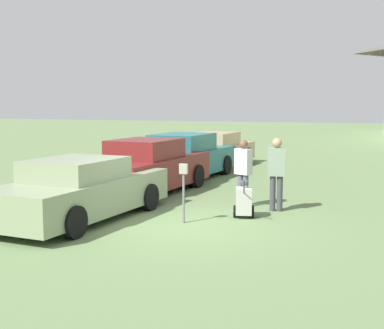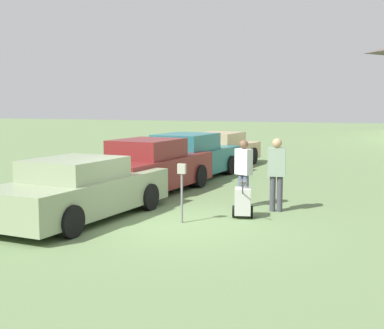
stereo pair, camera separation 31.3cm
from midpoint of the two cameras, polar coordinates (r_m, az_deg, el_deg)
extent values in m
plane|color=#607A4C|center=(11.57, -2.67, -6.49)|extent=(120.00, 120.00, 0.00)
cube|color=gray|center=(12.34, -12.44, -3.18)|extent=(2.31, 5.00, 0.75)
cube|color=gray|center=(12.10, -13.06, -0.49)|extent=(1.83, 2.18, 0.46)
cylinder|color=black|center=(14.11, -11.77, -2.88)|extent=(0.24, 0.67, 0.65)
cylinder|color=black|center=(13.12, -5.22, -3.48)|extent=(0.24, 0.67, 0.65)
cylinder|color=black|center=(11.86, -20.38, -4.97)|extent=(0.24, 0.67, 0.65)
cylinder|color=black|center=(10.66, -13.27, -6.01)|extent=(0.24, 0.67, 0.65)
cube|color=maroon|center=(15.60, -5.21, -0.78)|extent=(2.23, 4.97, 0.84)
cube|color=maroon|center=(15.36, -5.59, 1.69)|extent=(1.77, 2.16, 0.54)
cylinder|color=black|center=(17.36, -5.31, -0.90)|extent=(0.24, 0.72, 0.71)
cylinder|color=black|center=(16.56, 0.04, -1.24)|extent=(0.24, 0.72, 0.71)
cylinder|color=black|center=(14.87, -11.03, -2.28)|extent=(0.24, 0.72, 0.71)
cylinder|color=black|center=(13.92, -5.05, -2.78)|extent=(0.24, 0.72, 0.71)
cube|color=#23666B|center=(18.43, -1.24, 0.32)|extent=(2.32, 5.31, 0.80)
cube|color=#23666B|center=(18.18, -1.53, 2.40)|extent=(1.83, 2.31, 0.57)
cylinder|color=black|center=(20.28, -1.62, 0.20)|extent=(0.24, 0.71, 0.69)
cylinder|color=black|center=(19.55, 3.21, -0.05)|extent=(0.24, 0.71, 0.69)
cylinder|color=black|center=(17.49, -6.22, -0.88)|extent=(0.24, 0.71, 0.69)
cylinder|color=black|center=(16.63, -0.78, -1.23)|extent=(0.24, 0.71, 0.69)
cube|color=tan|center=(21.89, 2.13, 1.20)|extent=(2.21, 5.05, 0.71)
cube|color=tan|center=(21.66, 1.94, 2.76)|extent=(1.74, 2.20, 0.51)
cylinder|color=black|center=(23.64, 1.58, 1.13)|extent=(0.24, 0.71, 0.70)
cylinder|color=black|center=(23.03, 5.58, 0.95)|extent=(0.24, 0.71, 0.70)
cylinder|color=black|center=(20.88, -1.67, 0.40)|extent=(0.24, 0.71, 0.70)
cylinder|color=black|center=(20.18, 2.78, 0.17)|extent=(0.24, 0.71, 0.70)
cylinder|color=slate|center=(11.69, -1.67, -3.64)|extent=(0.05, 0.05, 1.08)
cube|color=gray|center=(11.59, -1.68, -0.46)|extent=(0.18, 0.09, 0.22)
cylinder|color=#515670|center=(13.53, 5.08, -2.81)|extent=(0.14, 0.14, 0.82)
cylinder|color=#515670|center=(13.64, 4.53, -2.73)|extent=(0.14, 0.14, 0.82)
cube|color=silver|center=(13.48, 4.83, 0.32)|extent=(0.47, 0.38, 0.65)
sphere|color=brown|center=(13.44, 4.85, 2.17)|extent=(0.22, 0.22, 0.22)
cylinder|color=#3F3F47|center=(13.09, 8.67, -3.09)|extent=(0.14, 0.14, 0.86)
cylinder|color=#3F3F47|center=(13.10, 7.92, -3.07)|extent=(0.14, 0.14, 0.86)
cube|color=gray|center=(12.99, 8.35, 0.28)|extent=(0.45, 0.28, 0.68)
sphere|color=tan|center=(12.95, 8.39, 2.29)|extent=(0.23, 0.23, 0.23)
cube|color=#B2B2AD|center=(12.29, 4.82, -3.90)|extent=(0.46, 0.51, 0.60)
cone|color=#59595B|center=(12.22, 4.84, -2.15)|extent=(0.18, 0.18, 0.16)
cylinder|color=#4C4C4C|center=(11.76, 4.82, -2.40)|extent=(0.17, 0.58, 0.43)
cylinder|color=black|center=(12.34, 3.83, -5.00)|extent=(0.12, 0.28, 0.28)
cylinder|color=black|center=(12.33, 5.79, -5.03)|extent=(0.12, 0.28, 0.28)
camera|label=1|loc=(0.16, -90.68, -0.08)|focal=50.00mm
camera|label=2|loc=(0.16, 89.32, 0.08)|focal=50.00mm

